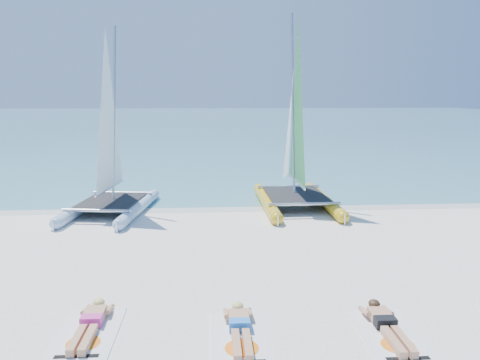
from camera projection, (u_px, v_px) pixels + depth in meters
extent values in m
plane|color=white|center=(222.00, 260.00, 11.69)|extent=(140.00, 140.00, 0.00)
cube|color=#6CB3B4|center=(212.00, 120.00, 73.50)|extent=(140.00, 115.00, 0.01)
cube|color=beige|center=(218.00, 207.00, 17.08)|extent=(140.00, 1.40, 0.01)
cylinder|color=#B7D9F1|center=(84.00, 206.00, 16.39)|extent=(0.95, 4.40, 0.39)
cone|color=#B7D9F1|center=(108.00, 192.00, 18.77)|extent=(0.44, 0.60, 0.37)
cylinder|color=#B7D9F1|center=(139.00, 207.00, 16.26)|extent=(0.95, 4.40, 0.39)
cone|color=#B7D9F1|center=(156.00, 193.00, 18.64)|extent=(0.44, 0.60, 0.37)
cube|color=black|center=(111.00, 201.00, 16.29)|extent=(2.18, 2.64, 0.03)
cylinder|color=#B8BBC0|center=(114.00, 113.00, 16.51)|extent=(0.24, 1.16, 6.05)
cylinder|color=yellow|center=(267.00, 201.00, 17.08)|extent=(0.51, 4.79, 0.42)
cone|color=yellow|center=(258.00, 187.00, 19.66)|extent=(0.41, 0.62, 0.40)
cylinder|color=yellow|center=(324.00, 200.00, 17.25)|extent=(0.51, 4.79, 0.42)
cone|color=yellow|center=(308.00, 186.00, 19.83)|extent=(0.41, 0.62, 0.40)
cube|color=black|center=(296.00, 194.00, 17.12)|extent=(2.10, 2.67, 0.03)
cylinder|color=#B8BBC0|center=(293.00, 103.00, 17.36)|extent=(0.12, 1.26, 6.59)
cube|color=white|center=(89.00, 333.00, 8.11)|extent=(1.00, 1.85, 0.02)
cube|color=tan|center=(94.00, 316.00, 8.51)|extent=(0.36, 0.55, 0.17)
cube|color=#E2359E|center=(91.00, 321.00, 8.31)|extent=(0.37, 0.22, 0.17)
cube|color=tan|center=(83.00, 340.00, 7.73)|extent=(0.31, 0.85, 0.13)
sphere|color=tan|center=(99.00, 305.00, 8.86)|extent=(0.21, 0.21, 0.21)
ellipsoid|color=#E7CF6C|center=(99.00, 302.00, 8.87)|extent=(0.22, 0.24, 0.15)
cube|color=white|center=(240.00, 338.00, 7.95)|extent=(1.00, 1.85, 0.02)
cube|color=tan|center=(239.00, 320.00, 8.36)|extent=(0.36, 0.55, 0.17)
cube|color=#297CDD|center=(240.00, 325.00, 8.16)|extent=(0.37, 0.22, 0.17)
cube|color=tan|center=(242.00, 345.00, 7.58)|extent=(0.31, 0.85, 0.13)
sphere|color=tan|center=(238.00, 308.00, 8.71)|extent=(0.21, 0.21, 0.21)
ellipsoid|color=#E7CF6C|center=(238.00, 306.00, 8.71)|extent=(0.22, 0.24, 0.15)
cube|color=white|center=(390.00, 335.00, 8.05)|extent=(1.00, 1.85, 0.02)
cube|color=tan|center=(381.00, 317.00, 8.45)|extent=(0.36, 0.55, 0.17)
cube|color=black|center=(385.00, 322.00, 8.25)|extent=(0.37, 0.22, 0.17)
cube|color=tan|center=(399.00, 342.00, 7.67)|extent=(0.31, 0.85, 0.13)
sphere|color=tan|center=(374.00, 306.00, 8.80)|extent=(0.21, 0.21, 0.21)
ellipsoid|color=#362313|center=(374.00, 304.00, 8.81)|extent=(0.22, 0.24, 0.15)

